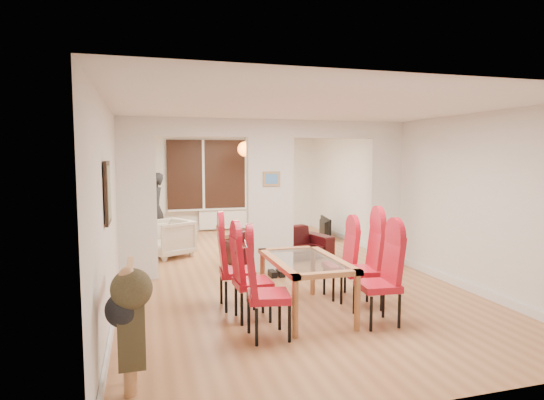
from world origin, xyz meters
name	(u,v)px	position (x,y,z in m)	size (l,w,h in m)	color
floor	(270,270)	(0.00, 0.00, 0.00)	(5.00, 9.00, 0.01)	#AE7146
room_walls	(270,196)	(0.00, 0.00, 1.30)	(5.00, 9.00, 2.60)	silver
divider_wall	(270,196)	(0.00, 0.00, 1.30)	(5.00, 0.18, 2.60)	white
bay_window_blinds	(225,174)	(0.00, 4.44, 1.50)	(3.00, 0.08, 1.80)	black
radiator	(226,219)	(0.00, 4.40, 0.30)	(1.40, 0.08, 0.50)	white
pendant_light	(245,149)	(0.30, 3.30, 2.15)	(0.36, 0.36, 0.36)	orange
stair_newel	(130,311)	(-2.25, -3.20, 0.55)	(0.40, 1.20, 1.10)	tan
wall_poster	(108,193)	(-2.47, -2.40, 1.60)	(0.04, 0.52, 0.67)	gray
pillar_photo	(272,179)	(0.00, -0.10, 1.60)	(0.30, 0.03, 0.25)	#4C8CD8
dining_table	(305,286)	(-0.17, -2.23, 0.35)	(0.85, 1.50, 0.70)	#A96B3E
dining_chair_la	(269,288)	(-0.82, -2.85, 0.55)	(0.44, 0.44, 1.11)	#B21222
dining_chair_lb	(253,276)	(-0.86, -2.26, 0.53)	(0.43, 0.43, 1.07)	#B21222
dining_chair_lc	(237,266)	(-0.94, -1.76, 0.56)	(0.44, 0.44, 1.11)	#B21222
dining_chair_ra	(378,279)	(0.53, -2.82, 0.55)	(0.44, 0.44, 1.10)	#B21222
dining_chair_rb	(362,264)	(0.61, -2.23, 0.58)	(0.47, 0.47, 1.16)	#B21222
dining_chair_rc	(340,262)	(0.53, -1.74, 0.51)	(0.41, 0.41, 1.01)	#B21222
sofa	(280,245)	(0.39, 0.68, 0.30)	(2.04, 0.80, 0.60)	black
armchair	(169,238)	(-1.64, 1.56, 0.37)	(0.81, 0.78, 0.73)	beige
person	(155,209)	(-1.85, 2.93, 0.81)	(0.39, 0.59, 1.61)	black
television	(322,228)	(2.00, 2.52, 0.26)	(0.12, 0.91, 0.52)	black
coffee_table	(244,241)	(0.03, 2.22, 0.11)	(0.92, 0.46, 0.21)	black
bottle	(239,231)	(-0.11, 2.10, 0.36)	(0.08, 0.08, 0.30)	#143F19
bowl	(251,234)	(0.21, 2.29, 0.24)	(0.22, 0.22, 0.05)	black
shoes	(276,273)	(-0.02, -0.44, 0.05)	(0.23, 0.25, 0.10)	black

